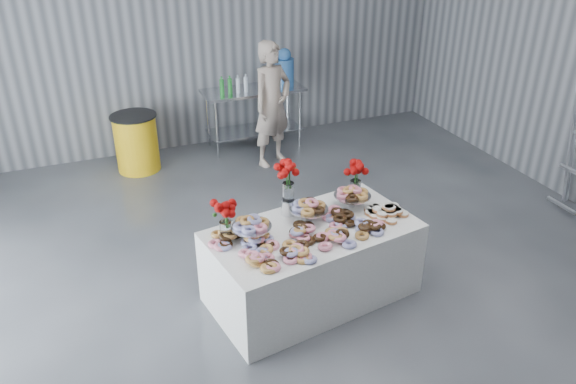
{
  "coord_description": "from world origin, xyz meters",
  "views": [
    {
      "loc": [
        -1.68,
        -3.53,
        3.44
      ],
      "look_at": [
        0.05,
        0.73,
        0.99
      ],
      "focal_mm": 35.0,
      "sensor_mm": 36.0,
      "label": 1
    }
  ],
  "objects_px": {
    "display_table": "(312,263)",
    "prep_table": "(254,107)",
    "person": "(272,105)",
    "water_jug": "(284,69)",
    "trash_barrel": "(137,143)"
  },
  "relations": [
    {
      "from": "display_table",
      "to": "trash_barrel",
      "type": "bearing_deg",
      "value": 107.35
    },
    {
      "from": "display_table",
      "to": "trash_barrel",
      "type": "relative_size",
      "value": 2.36
    },
    {
      "from": "water_jug",
      "to": "trash_barrel",
      "type": "relative_size",
      "value": 0.69
    },
    {
      "from": "display_table",
      "to": "trash_barrel",
      "type": "height_order",
      "value": "trash_barrel"
    },
    {
      "from": "prep_table",
      "to": "person",
      "type": "xyz_separation_m",
      "value": [
        0.04,
        -0.69,
        0.25
      ]
    },
    {
      "from": "prep_table",
      "to": "water_jug",
      "type": "xyz_separation_m",
      "value": [
        0.5,
        -0.0,
        0.53
      ]
    },
    {
      "from": "display_table",
      "to": "water_jug",
      "type": "xyz_separation_m",
      "value": [
        1.2,
        3.7,
        0.77
      ]
    },
    {
      "from": "display_table",
      "to": "person",
      "type": "relative_size",
      "value": 1.09
    },
    {
      "from": "display_table",
      "to": "person",
      "type": "bearing_deg",
      "value": 76.21
    },
    {
      "from": "water_jug",
      "to": "display_table",
      "type": "bearing_deg",
      "value": -107.95
    },
    {
      "from": "water_jug",
      "to": "prep_table",
      "type": "bearing_deg",
      "value": 180.0
    },
    {
      "from": "person",
      "to": "trash_barrel",
      "type": "bearing_deg",
      "value": 142.41
    },
    {
      "from": "display_table",
      "to": "prep_table",
      "type": "distance_m",
      "value": 3.77
    },
    {
      "from": "prep_table",
      "to": "person",
      "type": "distance_m",
      "value": 0.74
    },
    {
      "from": "display_table",
      "to": "prep_table",
      "type": "height_order",
      "value": "prep_table"
    }
  ]
}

